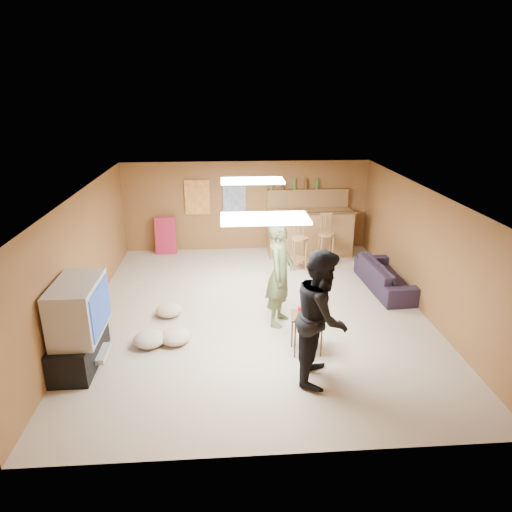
{
  "coord_description": "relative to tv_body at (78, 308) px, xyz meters",
  "views": [
    {
      "loc": [
        -0.54,
        -7.47,
        3.83
      ],
      "look_at": [
        0.0,
        0.2,
        1.0
      ],
      "focal_mm": 32.0,
      "sensor_mm": 36.0,
      "label": 1
    }
  ],
  "objects": [
    {
      "name": "person_olive",
      "position": [
        3.0,
        1.05,
        0.02
      ],
      "size": [
        0.66,
        0.79,
        1.85
      ],
      "primitive_type": "imported",
      "rotation": [
        0.0,
        0.0,
        1.18
      ],
      "color": "#536038",
      "rests_on": "ground"
    },
    {
      "name": "dvd_box",
      "position": [
        0.15,
        0.0,
        -0.75
      ],
      "size": [
        0.35,
        0.5,
        0.08
      ],
      "primitive_type": "cube",
      "color": "#B2B2B7",
      "rests_on": "tv_stand"
    },
    {
      "name": "cushion_far",
      "position": [
        0.87,
        0.43,
        -0.79
      ],
      "size": [
        0.55,
        0.55,
        0.23
      ],
      "primitive_type": "ellipsoid",
      "rotation": [
        0.0,
        0.0,
        -0.11
      ],
      "color": "tan",
      "rests_on": "ground"
    },
    {
      "name": "cushion_mid",
      "position": [
        1.07,
        1.43,
        -0.8
      ],
      "size": [
        0.51,
        0.51,
        0.21
      ],
      "primitive_type": "ellipsoid",
      "rotation": [
        0.0,
        0.0,
        0.1
      ],
      "color": "tan",
      "rests_on": "ground"
    },
    {
      "name": "bar_counter",
      "position": [
        4.15,
        4.45,
        -0.35
      ],
      "size": [
        2.0,
        0.6,
        1.1
      ],
      "primitive_type": "cube",
      "color": "brown",
      "rests_on": "ground"
    },
    {
      "name": "bar_shelf",
      "position": [
        4.15,
        4.9,
        0.6
      ],
      "size": [
        2.0,
        0.18,
        0.05
      ],
      "primitive_type": "cube",
      "color": "brown",
      "rests_on": "bar_backing"
    },
    {
      "name": "ceiling",
      "position": [
        2.65,
        1.5,
        1.3
      ],
      "size": [
        6.0,
        7.0,
        0.02
      ],
      "primitive_type": "cube",
      "color": "silver",
      "rests_on": "ground"
    },
    {
      "name": "poster_left",
      "position": [
        1.45,
        4.96,
        0.45
      ],
      "size": [
        0.6,
        0.03,
        0.85
      ],
      "primitive_type": "cube",
      "color": "#BF3F26",
      "rests_on": "wall_back"
    },
    {
      "name": "ceiling_panel_back",
      "position": [
        2.65,
        2.7,
        1.27
      ],
      "size": [
        1.2,
        0.6,
        0.04
      ],
      "primitive_type": "cube",
      "color": "white",
      "rests_on": "ceiling"
    },
    {
      "name": "bar_backing",
      "position": [
        4.15,
        4.92,
        0.3
      ],
      "size": [
        2.0,
        0.14,
        0.6
      ],
      "primitive_type": "cube",
      "color": "brown",
      "rests_on": "bar_counter"
    },
    {
      "name": "bar_lip",
      "position": [
        4.15,
        4.2,
        0.2
      ],
      "size": [
        2.1,
        0.12,
        0.05
      ],
      "primitive_type": "cube",
      "color": "#452A16",
      "rests_on": "bar_counter"
    },
    {
      "name": "tv_screen",
      "position": [
        0.31,
        0.0,
        0.0
      ],
      "size": [
        0.02,
        0.95,
        0.65
      ],
      "primitive_type": "cube",
      "color": "navy",
      "rests_on": "tv_body"
    },
    {
      "name": "ground",
      "position": [
        2.65,
        1.5,
        -0.9
      ],
      "size": [
        7.0,
        7.0,
        0.0
      ],
      "primitive_type": "plane",
      "color": "tan",
      "rests_on": "ground"
    },
    {
      "name": "wall_right",
      "position": [
        5.65,
        1.5,
        0.2
      ],
      "size": [
        0.02,
        7.0,
        2.2
      ],
      "primitive_type": "cube",
      "color": "brown",
      "rests_on": "ground"
    },
    {
      "name": "ceiling_panel_front",
      "position": [
        2.65,
        0.0,
        1.27
      ],
      "size": [
        1.2,
        0.6,
        0.04
      ],
      "primitive_type": "cube",
      "color": "white",
      "rests_on": "ceiling"
    },
    {
      "name": "bar_stool_right",
      "position": [
        4.41,
        3.77,
        -0.36
      ],
      "size": [
        0.38,
        0.38,
        1.07
      ],
      "primitive_type": null,
      "rotation": [
        0.0,
        0.0,
        0.11
      ],
      "color": "brown",
      "rests_on": "ground"
    },
    {
      "name": "wall_back",
      "position": [
        2.65,
        5.0,
        0.2
      ],
      "size": [
        6.0,
        0.02,
        2.2
      ],
      "primitive_type": "cube",
      "color": "brown",
      "rests_on": "ground"
    },
    {
      "name": "tv_stand",
      "position": [
        -0.07,
        0.0,
        -0.65
      ],
      "size": [
        0.55,
        1.3,
        0.5
      ],
      "primitive_type": "cube",
      "color": "black",
      "rests_on": "ground"
    },
    {
      "name": "poster_right",
      "position": [
        2.35,
        4.96,
        0.45
      ],
      "size": [
        0.55,
        0.03,
        0.8
      ],
      "primitive_type": "cube",
      "color": "#334C99",
      "rests_on": "wall_back"
    },
    {
      "name": "tray_table",
      "position": [
        3.31,
        0.08,
        -0.59
      ],
      "size": [
        0.53,
        0.44,
        0.63
      ],
      "primitive_type": "cube",
      "rotation": [
        0.0,
        0.0,
        -0.12
      ],
      "color": "#452A16",
      "rests_on": "ground"
    },
    {
      "name": "cup_red_near",
      "position": [
        3.21,
        0.14,
        -0.21
      ],
      "size": [
        0.11,
        0.11,
        0.12
      ],
      "primitive_type": "cylinder",
      "rotation": [
        0.0,
        0.0,
        0.24
      ],
      "color": "red",
      "rests_on": "tray_table"
    },
    {
      "name": "wall_left",
      "position": [
        -0.35,
        1.5,
        0.2
      ],
      "size": [
        0.02,
        7.0,
        2.2
      ],
      "primitive_type": "cube",
      "color": "brown",
      "rests_on": "ground"
    },
    {
      "name": "bar_stool_left",
      "position": [
        3.75,
        3.52,
        -0.29
      ],
      "size": [
        0.42,
        0.42,
        1.21
      ],
      "primitive_type": null,
      "rotation": [
        0.0,
        0.0,
        0.11
      ],
      "color": "brown",
      "rests_on": "ground"
    },
    {
      "name": "cushion_near_tv",
      "position": [
        1.27,
        0.49,
        -0.79
      ],
      "size": [
        0.57,
        0.57,
        0.22
      ],
      "primitive_type": "ellipsoid",
      "rotation": [
        0.0,
        0.0,
        0.16
      ],
      "color": "tan",
      "rests_on": "ground"
    },
    {
      "name": "cup_red_far",
      "position": [
        3.38,
        -0.02,
        -0.22
      ],
      "size": [
        0.09,
        0.09,
        0.1
      ],
      "primitive_type": "cylinder",
      "rotation": [
        0.0,
        0.0,
        0.33
      ],
      "color": "red",
      "rests_on": "tray_table"
    },
    {
      "name": "bottle_row",
      "position": [
        3.81,
        4.88,
        0.75
      ],
      "size": [
        1.2,
        0.08,
        0.26
      ],
      "primitive_type": null,
      "color": "#3F7233",
      "rests_on": "bar_shelf"
    },
    {
      "name": "person_black",
      "position": [
        3.38,
        -0.56,
        0.05
      ],
      "size": [
        0.95,
        1.09,
        1.89
      ],
      "primitive_type": "imported",
      "rotation": [
        0.0,
        0.0,
        1.28
      ],
      "color": "black",
      "rests_on": "ground"
    },
    {
      "name": "tv_body",
      "position": [
        0.0,
        0.0,
        0.0
      ],
      "size": [
        0.6,
        1.1,
        0.8
      ],
      "primitive_type": "cube",
      "color": "#B2B2B7",
      "rests_on": "tv_stand"
    },
    {
      "name": "sofa",
      "position": [
        5.35,
        2.31,
        -0.62
      ],
      "size": [
        0.84,
        1.93,
        0.55
      ],
      "primitive_type": "imported",
      "rotation": [
        0.0,
        0.0,
        1.62
      ],
      "color": "black",
      "rests_on": "ground"
    },
    {
      "name": "cup_blue",
      "position": [
        3.47,
        0.2,
        -0.22
      ],
      "size": [
        0.09,
        0.09,
        0.11
      ],
      "primitive_type": "cylinder",
      "rotation": [
        0.0,
        0.0,
        -0.2
      ],
      "color": "navy",
      "rests_on": "tray_table"
    },
    {
      "name": "wall_front",
      "position": [
        2.65,
        -2.0,
        0.2
      ],
      "size": [
        6.0,
        0.02,
        2.2
      ],
      "primitive_type": "cube",
      "color": "brown",
      "rests_on": "ground"
    },
    {
      "name": "folding_chair_stack",
      "position": [
        0.65,
        4.8,
        -0.45
      ],
      "size": [
        0.5,
        0.26,
        0.91
      ],
      "primitive_type": "cube",
      "rotation": [
        -0.14,
        0.0,
        0.0
      ],
      "color": "#AB1F3D",
      "rests_on": "ground"
    }
  ]
}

